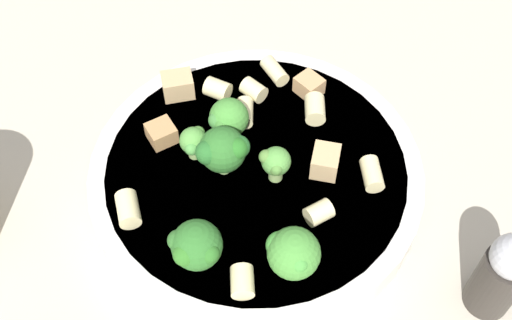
{
  "coord_description": "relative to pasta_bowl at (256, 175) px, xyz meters",
  "views": [
    {
      "loc": [
        0.24,
        -0.2,
        0.46
      ],
      "look_at": [
        0.0,
        0.0,
        0.04
      ],
      "focal_mm": 45.0,
      "sensor_mm": 36.0,
      "label": 1
    }
  ],
  "objects": [
    {
      "name": "broccoli_floret_2",
      "position": [
        -0.04,
        -0.03,
        0.03
      ],
      "size": [
        0.02,
        0.03,
        0.03
      ],
      "color": "#93B766",
      "rests_on": "pasta_bowl"
    },
    {
      "name": "rigatoni_2",
      "position": [
        -0.08,
        0.03,
        0.02
      ],
      "size": [
        0.03,
        0.02,
        0.02
      ],
      "primitive_type": "cylinder",
      "rotation": [
        1.57,
        0.0,
        1.97
      ],
      "color": "beige",
      "rests_on": "pasta_bowl"
    },
    {
      "name": "pepper_shaker",
      "position": [
        0.2,
        0.07,
        0.03
      ],
      "size": [
        0.04,
        0.04,
        0.09
      ],
      "color": "#332D28",
      "rests_on": "ground_plane"
    },
    {
      "name": "rigatoni_6",
      "position": [
        0.07,
        0.01,
        0.02
      ],
      "size": [
        0.02,
        0.02,
        0.02
      ],
      "primitive_type": "cylinder",
      "rotation": [
        1.57,
        0.0,
        2.97
      ],
      "color": "beige",
      "rests_on": "pasta_bowl"
    },
    {
      "name": "rigatoni_8",
      "position": [
        -0.05,
        0.03,
        0.02
      ],
      "size": [
        0.03,
        0.03,
        0.01
      ],
      "primitive_type": "cylinder",
      "rotation": [
        1.57,
        0.0,
        0.85
      ],
      "color": "beige",
      "rests_on": "pasta_bowl"
    },
    {
      "name": "chicken_chunk_2",
      "position": [
        -0.07,
        -0.04,
        0.02
      ],
      "size": [
        0.03,
        0.03,
        0.02
      ],
      "primitive_type": "cube",
      "rotation": [
        0.0,
        0.0,
        1.4
      ],
      "color": "tan",
      "rests_on": "pasta_bowl"
    },
    {
      "name": "pasta_bowl",
      "position": [
        0.0,
        0.0,
        0.0
      ],
      "size": [
        0.28,
        0.28,
        0.03
      ],
      "color": "silver",
      "rests_on": "ground_plane"
    },
    {
      "name": "broccoli_floret_5",
      "position": [
        0.09,
        -0.04,
        0.04
      ],
      "size": [
        0.04,
        0.04,
        0.04
      ],
      "color": "#84AD60",
      "rests_on": "pasta_bowl"
    },
    {
      "name": "rigatoni_5",
      "position": [
        -0.03,
        -0.11,
        0.02
      ],
      "size": [
        0.03,
        0.03,
        0.02
      ],
      "primitive_type": "cylinder",
      "rotation": [
        1.57,
        0.0,
        1.14
      ],
      "color": "beige",
      "rests_on": "pasta_bowl"
    },
    {
      "name": "broccoli_floret_1",
      "position": [
        0.04,
        -0.09,
        0.04
      ],
      "size": [
        0.04,
        0.04,
        0.05
      ],
      "color": "#93B766",
      "rests_on": "pasta_bowl"
    },
    {
      "name": "rigatoni_4",
      "position": [
        0.08,
        -0.08,
        0.02
      ],
      "size": [
        0.03,
        0.03,
        0.02
      ],
      "primitive_type": "cylinder",
      "rotation": [
        1.57,
        0.0,
        0.92
      ],
      "color": "beige",
      "rests_on": "pasta_bowl"
    },
    {
      "name": "rigatoni_1",
      "position": [
        -0.06,
        0.05,
        0.02
      ],
      "size": [
        0.02,
        0.02,
        0.02
      ],
      "primitive_type": "cylinder",
      "rotation": [
        1.57,
        0.0,
        1.69
      ],
      "color": "beige",
      "rests_on": "pasta_bowl"
    },
    {
      "name": "chicken_chunk_0",
      "position": [
        0.04,
        0.04,
        0.02
      ],
      "size": [
        0.03,
        0.03,
        0.02
      ],
      "primitive_type": "cube",
      "rotation": [
        0.0,
        0.0,
        2.22
      ],
      "color": "tan",
      "rests_on": "pasta_bowl"
    },
    {
      "name": "broccoli_floret_0",
      "position": [
        0.02,
        0.0,
        0.03
      ],
      "size": [
        0.02,
        0.02,
        0.03
      ],
      "color": "#93B766",
      "rests_on": "pasta_bowl"
    },
    {
      "name": "rigatoni_3",
      "position": [
        -0.07,
        0.08,
        0.02
      ],
      "size": [
        0.03,
        0.02,
        0.01
      ],
      "primitive_type": "cylinder",
      "rotation": [
        1.57,
        0.0,
        1.38
      ],
      "color": "beige",
      "rests_on": "pasta_bowl"
    },
    {
      "name": "rigatoni_0",
      "position": [
        0.07,
        0.06,
        0.02
      ],
      "size": [
        0.03,
        0.03,
        0.02
      ],
      "primitive_type": "cylinder",
      "rotation": [
        1.57,
        0.0,
        0.96
      ],
      "color": "beige",
      "rests_on": "pasta_bowl"
    },
    {
      "name": "broccoli_floret_3",
      "position": [
        -0.01,
        -0.02,
        0.04
      ],
      "size": [
        0.04,
        0.04,
        0.05
      ],
      "color": "#84AD60",
      "rests_on": "pasta_bowl"
    },
    {
      "name": "chicken_chunk_1",
      "position": [
        -0.03,
        0.09,
        0.02
      ],
      "size": [
        0.02,
        0.02,
        0.02
      ],
      "primitive_type": "cube",
      "rotation": [
        0.0,
        0.0,
        0.04
      ],
      "color": "tan",
      "rests_on": "pasta_bowl"
    },
    {
      "name": "ground_plane",
      "position": [
        0.0,
        0.0,
        -0.02
      ],
      "size": [
        2.0,
        2.0,
        0.0
      ],
      "primitive_type": "plane",
      "color": "#BCB29E"
    },
    {
      "name": "broccoli_floret_4",
      "position": [
        -0.04,
        0.0,
        0.04
      ],
      "size": [
        0.03,
        0.04,
        0.04
      ],
      "color": "#93B766",
      "rests_on": "pasta_bowl"
    },
    {
      "name": "chicken_chunk_3",
      "position": [
        -0.11,
        -0.0,
        0.02
      ],
      "size": [
        0.03,
        0.03,
        0.02
      ],
      "primitive_type": "cube",
      "rotation": [
        0.0,
        0.0,
        1.09
      ],
      "color": "tan",
      "rests_on": "pasta_bowl"
    },
    {
      "name": "rigatoni_7",
      "position": [
        -0.01,
        0.08,
        0.02
      ],
      "size": [
        0.03,
        0.03,
        0.02
      ],
      "primitive_type": "cylinder",
      "rotation": [
        1.57,
        0.0,
        0.85
      ],
      "color": "beige",
      "rests_on": "pasta_bowl"
    }
  ]
}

